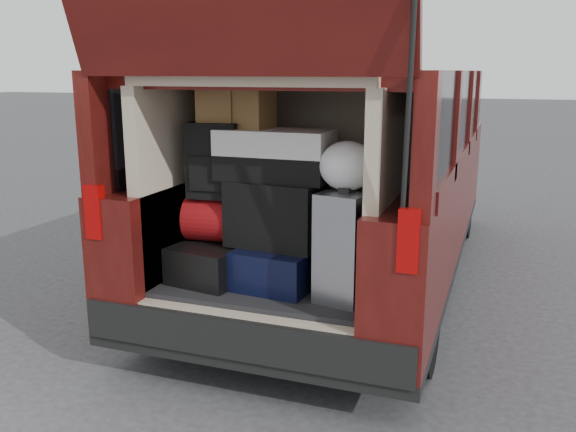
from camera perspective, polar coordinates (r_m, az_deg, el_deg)
name	(u,v)px	position (r m, az deg, el deg)	size (l,w,h in m)	color
ground	(264,379)	(3.74, -2.27, -14.97)	(80.00, 80.00, 0.00)	#313133
minivan	(346,177)	(5.13, 5.43, 3.63)	(1.90, 5.35, 2.77)	black
load_floor	(280,318)	(3.85, -0.76, -9.54)	(1.24, 1.05, 0.55)	black
black_hardshell	(217,260)	(3.73, -6.62, -4.08)	(0.40, 0.55, 0.22)	black
navy_hardshell	(282,265)	(3.60, -0.61, -4.58)	(0.43, 0.53, 0.23)	black
silver_roller	(349,244)	(3.36, 5.75, -2.66)	(0.25, 0.40, 0.60)	white
red_duffel	(221,219)	(3.69, -6.26, -0.30)	(0.42, 0.27, 0.27)	maroon
black_soft_case	(276,213)	(3.53, -1.13, 0.25)	(0.53, 0.32, 0.38)	black
backpack	(215,160)	(3.62, -6.83, 5.20)	(0.31, 0.19, 0.44)	black
twotone_duffel	(275,155)	(3.50, -1.21, 5.76)	(0.64, 0.33, 0.29)	silver
grocery_sack_lower	(218,105)	(3.62, -6.61, 10.27)	(0.21, 0.17, 0.19)	brown
grocery_sack_upper	(250,107)	(3.57, -3.60, 10.18)	(0.24, 0.20, 0.24)	brown
plastic_bag_right	(347,166)	(3.27, 5.58, 4.69)	(0.31, 0.29, 0.27)	silver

